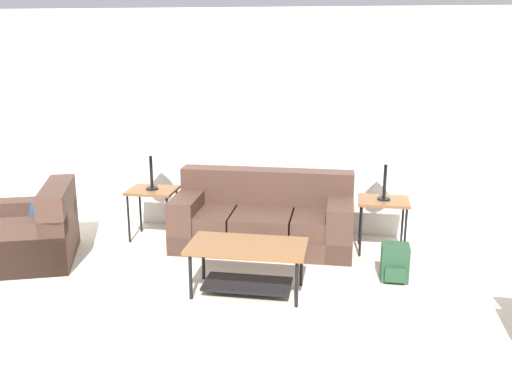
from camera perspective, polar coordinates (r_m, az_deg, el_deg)
wall_back at (r=6.70m, az=1.75°, el=6.84°), size 8.81×0.06×2.60m
couch at (r=6.39m, az=0.77°, el=-2.83°), size 1.98×0.90×0.82m
armchair at (r=6.43m, az=-21.45°, el=-3.92°), size 1.20×1.27×0.80m
coffee_table at (r=5.23m, az=-0.87°, el=-6.53°), size 1.07×0.57×0.47m
side_table_left at (r=6.66m, az=-10.32°, el=-0.27°), size 0.54×0.45×0.59m
side_table_right at (r=6.29m, az=12.61°, el=-1.33°), size 0.54×0.45×0.59m
table_lamp_left at (r=6.53m, az=-10.56°, el=4.65°), size 0.30×0.30×0.64m
table_lamp_right at (r=6.16m, az=12.93°, el=3.86°), size 0.30×0.30×0.64m
backpack at (r=5.71m, az=13.71°, el=-6.90°), size 0.26×0.31×0.35m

